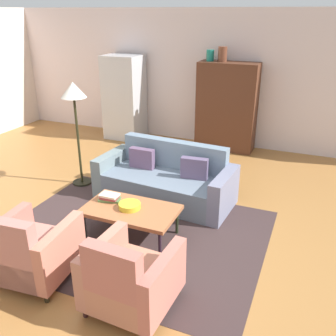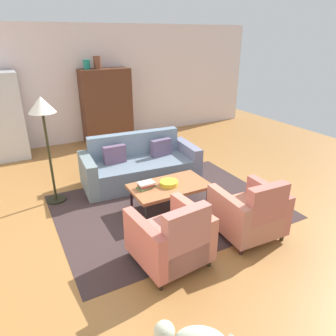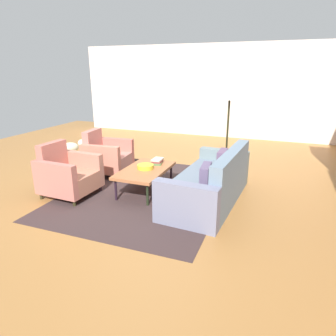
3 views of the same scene
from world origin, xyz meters
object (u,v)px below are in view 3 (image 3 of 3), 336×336
at_px(armchair_right, 67,175).
at_px(floor_lamp, 229,101).
at_px(book_stack, 158,161).
at_px(couch, 213,184).
at_px(coffee_table, 145,171).
at_px(armchair_left, 105,157).
at_px(dog, 71,148).
at_px(fruit_bowl, 145,167).

relative_size(armchair_right, floor_lamp, 0.51).
relative_size(armchair_right, book_stack, 2.86).
relative_size(couch, armchair_right, 2.45).
bearing_deg(couch, book_stack, 76.04).
xyz_separation_m(coffee_table, book_stack, (-0.36, 0.08, 0.08)).
relative_size(coffee_table, armchair_right, 1.36).
height_order(armchair_left, floor_lamp, floor_lamp).
bearing_deg(armchair_right, coffee_table, 119.72).
height_order(armchair_right, floor_lamp, floor_lamp).
relative_size(couch, armchair_left, 2.45).
xyz_separation_m(coffee_table, armchair_right, (0.60, -1.17, -0.03)).
bearing_deg(armchair_right, dog, -141.20).
relative_size(armchair_left, dog, 1.46).
bearing_deg(floor_lamp, book_stack, -40.98).
height_order(armchair_left, fruit_bowl, armchair_left).
bearing_deg(dog, couch, -70.91).
distance_m(armchair_right, dog, 2.06).
bearing_deg(coffee_table, dog, -114.08).
xyz_separation_m(couch, fruit_bowl, (-0.02, -1.19, 0.15)).
bearing_deg(dog, fruit_bowl, -78.05).
height_order(coffee_table, floor_lamp, floor_lamp).
xyz_separation_m(couch, armchair_left, (-0.60, -2.35, 0.06)).
height_order(armchair_left, armchair_right, same).
height_order(couch, dog, couch).
bearing_deg(armchair_left, coffee_table, 57.86).
xyz_separation_m(armchair_left, armchair_right, (1.19, -0.00, 0.00)).
xyz_separation_m(fruit_bowl, book_stack, (-0.34, 0.08, 0.01)).
height_order(book_stack, floor_lamp, floor_lamp).
distance_m(coffee_table, armchair_left, 1.31).
xyz_separation_m(couch, book_stack, (-0.36, -1.10, 0.16)).
height_order(armchair_right, dog, armchair_right).
distance_m(couch, armchair_right, 2.43).
distance_m(couch, fruit_bowl, 1.20).
bearing_deg(book_stack, armchair_left, -100.81).
distance_m(armchair_left, book_stack, 1.28).
relative_size(coffee_table, armchair_left, 1.36).
relative_size(floor_lamp, dog, 2.85).
height_order(book_stack, dog, book_stack).
bearing_deg(floor_lamp, couch, 2.78).
distance_m(armchair_left, fruit_bowl, 1.31).
height_order(couch, book_stack, couch).
xyz_separation_m(armchair_right, dog, (-1.66, -1.22, -0.03)).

